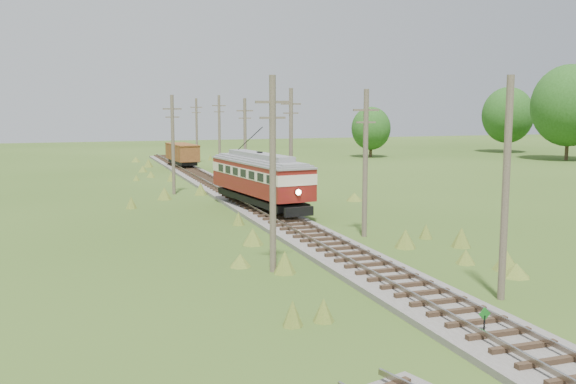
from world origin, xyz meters
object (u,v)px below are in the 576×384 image
object	(u,v)px
switch_marker	(484,320)
gondola	(182,153)
streetcar	(260,176)
gravel_pile	(251,178)

from	to	relation	value
switch_marker	gondola	world-z (taller)	gondola
switch_marker	streetcar	size ratio (longest dim) A/B	0.09
switch_marker	gravel_pile	world-z (taller)	gravel_pile
streetcar	gravel_pile	distance (m)	17.82
streetcar	gravel_pile	bearing A→B (deg)	69.17
gondola	streetcar	bearing A→B (deg)	-95.12
gravel_pile	switch_marker	bearing A→B (deg)	-95.44
streetcar	gravel_pile	xyz separation A→B (m)	(4.03, 17.23, -2.09)
streetcar	gondola	distance (m)	34.11
gondola	gravel_pile	bearing A→B (deg)	-81.69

